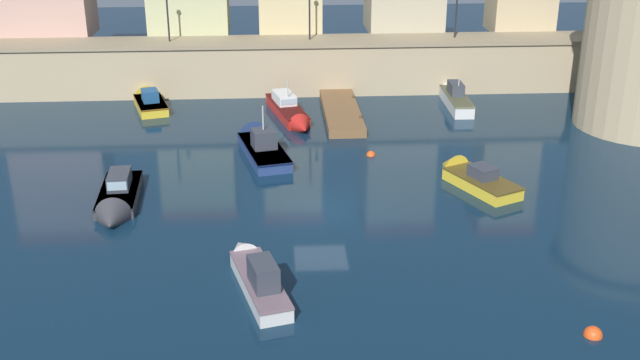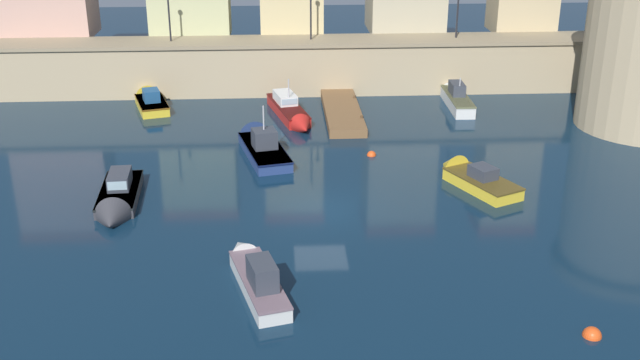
{
  "view_description": "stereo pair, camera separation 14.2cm",
  "coord_description": "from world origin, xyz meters",
  "px_view_note": "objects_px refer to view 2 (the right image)",
  "views": [
    {
      "loc": [
        -2.06,
        -32.65,
        14.92
      ],
      "look_at": [
        0.0,
        0.53,
        1.3
      ],
      "focal_mm": 43.33,
      "sensor_mm": 36.0,
      "label": 1
    },
    {
      "loc": [
        -1.92,
        -32.66,
        14.92
      ],
      "look_at": [
        0.0,
        0.53,
        1.3
      ],
      "focal_mm": 43.33,
      "sensor_mm": 36.0,
      "label": 2
    }
  ],
  "objects_px": {
    "quay_lamp_1": "(311,4)",
    "quay_lamp_2": "(458,8)",
    "mooring_buoy_1": "(372,155)",
    "moored_boat_3": "(150,100)",
    "moored_boat_0": "(471,176)",
    "moored_boat_2": "(255,273)",
    "quay_lamp_0": "(169,10)",
    "moored_boat_6": "(260,143)",
    "mooring_buoy_0": "(592,336)",
    "moored_boat_7": "(455,96)",
    "moored_boat_4": "(291,112)",
    "moored_boat_5": "(117,201)"
  },
  "relations": [
    {
      "from": "quay_lamp_1",
      "to": "moored_boat_5",
      "type": "bearing_deg",
      "value": -116.96
    },
    {
      "from": "quay_lamp_1",
      "to": "quay_lamp_2",
      "type": "distance_m",
      "value": 10.19
    },
    {
      "from": "quay_lamp_1",
      "to": "moored_boat_2",
      "type": "xyz_separation_m",
      "value": [
        -3.43,
        -27.18,
        -5.64
      ]
    },
    {
      "from": "moored_boat_2",
      "to": "moored_boat_6",
      "type": "height_order",
      "value": "moored_boat_6"
    },
    {
      "from": "moored_boat_6",
      "to": "mooring_buoy_1",
      "type": "bearing_deg",
      "value": -114.19
    },
    {
      "from": "quay_lamp_0",
      "to": "quay_lamp_2",
      "type": "distance_m",
      "value": 19.82
    },
    {
      "from": "quay_lamp_2",
      "to": "moored_boat_2",
      "type": "height_order",
      "value": "quay_lamp_2"
    },
    {
      "from": "moored_boat_0",
      "to": "moored_boat_2",
      "type": "relative_size",
      "value": 0.87
    },
    {
      "from": "moored_boat_3",
      "to": "moored_boat_7",
      "type": "height_order",
      "value": "moored_boat_7"
    },
    {
      "from": "quay_lamp_2",
      "to": "mooring_buoy_0",
      "type": "bearing_deg",
      "value": -93.75
    },
    {
      "from": "moored_boat_3",
      "to": "mooring_buoy_1",
      "type": "relative_size",
      "value": 10.49
    },
    {
      "from": "mooring_buoy_1",
      "to": "moored_boat_2",
      "type": "bearing_deg",
      "value": -114.03
    },
    {
      "from": "moored_boat_2",
      "to": "moored_boat_6",
      "type": "distance_m",
      "value": 15.01
    },
    {
      "from": "quay_lamp_1",
      "to": "moored_boat_7",
      "type": "bearing_deg",
      "value": -22.03
    },
    {
      "from": "moored_boat_2",
      "to": "moored_boat_4",
      "type": "distance_m",
      "value": 20.77
    },
    {
      "from": "moored_boat_5",
      "to": "moored_boat_4",
      "type": "bearing_deg",
      "value": 144.1
    },
    {
      "from": "moored_boat_0",
      "to": "moored_boat_2",
      "type": "bearing_deg",
      "value": 106.15
    },
    {
      "from": "quay_lamp_0",
      "to": "quay_lamp_1",
      "type": "distance_m",
      "value": 9.64
    },
    {
      "from": "moored_boat_5",
      "to": "mooring_buoy_1",
      "type": "height_order",
      "value": "moored_boat_5"
    },
    {
      "from": "quay_lamp_2",
      "to": "moored_boat_0",
      "type": "relative_size",
      "value": 0.55
    },
    {
      "from": "quay_lamp_0",
      "to": "moored_boat_2",
      "type": "height_order",
      "value": "quay_lamp_0"
    },
    {
      "from": "moored_boat_5",
      "to": "moored_boat_6",
      "type": "height_order",
      "value": "moored_boat_6"
    },
    {
      "from": "moored_boat_2",
      "to": "moored_boat_4",
      "type": "xyz_separation_m",
      "value": [
        1.85,
        20.69,
        -0.01
      ]
    },
    {
      "from": "quay_lamp_1",
      "to": "moored_boat_4",
      "type": "xyz_separation_m",
      "value": [
        -1.58,
        -6.48,
        -5.65
      ]
    },
    {
      "from": "quay_lamp_0",
      "to": "moored_boat_5",
      "type": "xyz_separation_m",
      "value": [
        -0.38,
        -19.7,
        -5.45
      ]
    },
    {
      "from": "quay_lamp_0",
      "to": "moored_boat_7",
      "type": "bearing_deg",
      "value": -11.35
    },
    {
      "from": "quay_lamp_0",
      "to": "moored_boat_7",
      "type": "height_order",
      "value": "quay_lamp_0"
    },
    {
      "from": "mooring_buoy_1",
      "to": "quay_lamp_2",
      "type": "bearing_deg",
      "value": 60.86
    },
    {
      "from": "moored_boat_4",
      "to": "moored_boat_7",
      "type": "height_order",
      "value": "moored_boat_4"
    },
    {
      "from": "moored_boat_0",
      "to": "moored_boat_7",
      "type": "bearing_deg",
      "value": -34.9
    },
    {
      "from": "moored_boat_6",
      "to": "mooring_buoy_1",
      "type": "relative_size",
      "value": 14.08
    },
    {
      "from": "quay_lamp_1",
      "to": "mooring_buoy_1",
      "type": "relative_size",
      "value": 7.24
    },
    {
      "from": "quay_lamp_0",
      "to": "mooring_buoy_0",
      "type": "bearing_deg",
      "value": -60.49
    },
    {
      "from": "quay_lamp_1",
      "to": "moored_boat_2",
      "type": "relative_size",
      "value": 0.59
    },
    {
      "from": "moored_boat_6",
      "to": "moored_boat_7",
      "type": "xyz_separation_m",
      "value": [
        12.94,
        8.32,
        0.11
      ]
    },
    {
      "from": "quay_lamp_2",
      "to": "mooring_buoy_0",
      "type": "height_order",
      "value": "quay_lamp_2"
    },
    {
      "from": "moored_boat_4",
      "to": "moored_boat_6",
      "type": "relative_size",
      "value": 1.04
    },
    {
      "from": "moored_boat_5",
      "to": "mooring_buoy_1",
      "type": "bearing_deg",
      "value": 113.01
    },
    {
      "from": "moored_boat_6",
      "to": "mooring_buoy_1",
      "type": "xyz_separation_m",
      "value": [
        6.17,
        -1.23,
        -0.42
      ]
    },
    {
      "from": "moored_boat_0",
      "to": "moored_boat_5",
      "type": "bearing_deg",
      "value": 71.07
    },
    {
      "from": "moored_boat_3",
      "to": "mooring_buoy_0",
      "type": "bearing_deg",
      "value": -162.12
    },
    {
      "from": "moored_boat_4",
      "to": "moored_boat_7",
      "type": "distance_m",
      "value": 11.38
    },
    {
      "from": "moored_boat_7",
      "to": "mooring_buoy_1",
      "type": "xyz_separation_m",
      "value": [
        -6.77,
        -9.55,
        -0.53
      ]
    },
    {
      "from": "moored_boat_2",
      "to": "moored_boat_6",
      "type": "xyz_separation_m",
      "value": [
        -0.02,
        15.01,
        -0.06
      ]
    },
    {
      "from": "moored_boat_5",
      "to": "mooring_buoy_1",
      "type": "distance_m",
      "value": 14.22
    },
    {
      "from": "moored_boat_4",
      "to": "moored_boat_6",
      "type": "height_order",
      "value": "moored_boat_6"
    },
    {
      "from": "quay_lamp_1",
      "to": "quay_lamp_2",
      "type": "height_order",
      "value": "quay_lamp_1"
    },
    {
      "from": "moored_boat_4",
      "to": "quay_lamp_2",
      "type": "bearing_deg",
      "value": 105.49
    },
    {
      "from": "quay_lamp_2",
      "to": "moored_boat_3",
      "type": "bearing_deg",
      "value": -171.5
    },
    {
      "from": "quay_lamp_2",
      "to": "mooring_buoy_0",
      "type": "relative_size",
      "value": 4.62
    }
  ]
}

